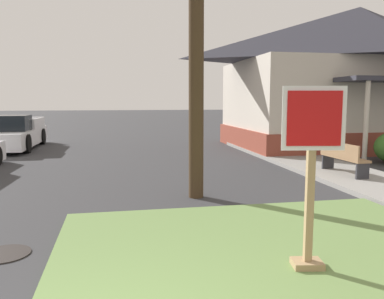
% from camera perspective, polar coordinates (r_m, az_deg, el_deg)
% --- Properties ---
extents(grass_corner_patch, '(5.93, 5.59, 0.08)m').
position_cam_1_polar(grass_corner_patch, '(5.26, 13.82, -16.25)').
color(grass_corner_patch, '#668447').
rests_on(grass_corner_patch, ground).
extents(sidewalk_strip, '(2.20, 17.96, 0.12)m').
position_cam_1_polar(sidewalk_strip, '(11.03, 23.80, -4.16)').
color(sidewalk_strip, gray).
rests_on(sidewalk_strip, ground).
extents(stop_sign, '(0.74, 0.34, 2.20)m').
position_cam_1_polar(stop_sign, '(4.90, 16.82, -4.37)').
color(stop_sign, '#A3845B').
rests_on(stop_sign, grass_corner_patch).
extents(manhole_cover, '(0.70, 0.70, 0.02)m').
position_cam_1_polar(manhole_cover, '(6.17, -25.55, -13.49)').
color(manhole_cover, black).
rests_on(manhole_cover, ground).
extents(pickup_truck_white, '(2.03, 5.32, 1.48)m').
position_cam_1_polar(pickup_truck_white, '(18.64, -24.52, 1.95)').
color(pickup_truck_white, silver).
rests_on(pickup_truck_white, ground).
extents(street_bench, '(0.46, 1.75, 0.85)m').
position_cam_1_polar(street_bench, '(11.42, 20.95, -0.93)').
color(street_bench, '#93704C').
rests_on(street_bench, sidewalk_strip).
extents(corner_house, '(11.45, 7.78, 6.16)m').
position_cam_1_polar(corner_house, '(19.33, 22.80, 9.76)').
color(corner_house, brown).
rests_on(corner_house, ground).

